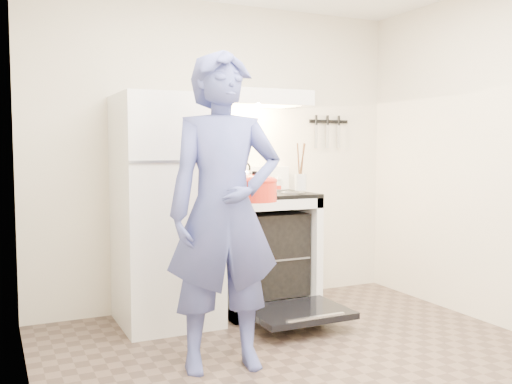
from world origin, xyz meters
TOP-DOWN VIEW (x-y plane):
  - floor at (0.00, 0.00)m, footprint 3.60×3.60m
  - back_wall at (0.00, 1.80)m, footprint 3.20×0.02m
  - refrigerator at (-0.58, 1.45)m, footprint 0.70×0.70m
  - stove_body at (0.23, 1.48)m, footprint 0.76×0.65m
  - cooktop at (0.23, 1.48)m, footprint 0.76×0.65m
  - backsplash at (0.23, 1.76)m, footprint 0.76×0.07m
  - oven_door at (0.23, 0.88)m, footprint 0.70×0.54m
  - oven_rack at (0.23, 1.48)m, footprint 0.60×0.52m
  - range_hood at (0.23, 1.55)m, footprint 0.76×0.50m
  - knife_strip at (1.05, 1.79)m, footprint 0.40×0.02m
  - pizza_stone at (0.27, 1.45)m, footprint 0.35×0.35m
  - tea_kettle at (0.11, 1.57)m, footprint 0.20×0.17m
  - utensil_jar at (0.44, 1.22)m, footprint 0.10×0.10m
  - person at (-0.52, 0.44)m, footprint 0.74×0.54m
  - dutch_oven at (-0.18, 0.74)m, footprint 0.36×0.29m

SIDE VIEW (x-z plane):
  - floor at x=0.00m, z-range 0.00..0.00m
  - oven_door at x=0.23m, z-range 0.10..0.15m
  - oven_rack at x=0.23m, z-range 0.43..0.45m
  - pizza_stone at x=0.27m, z-range 0.45..0.46m
  - stove_body at x=0.23m, z-range 0.00..0.92m
  - refrigerator at x=-0.58m, z-range 0.00..1.70m
  - cooktop at x=0.23m, z-range 0.92..0.95m
  - person at x=-0.52m, z-range 0.00..1.88m
  - dutch_oven at x=-0.18m, z-range 0.91..1.15m
  - utensil_jar at x=0.44m, z-range 0.98..1.11m
  - backsplash at x=0.23m, z-range 0.95..1.15m
  - tea_kettle at x=0.11m, z-range 0.95..1.20m
  - back_wall at x=0.00m, z-range 0.00..2.50m
  - knife_strip at x=1.05m, z-range 1.54..1.56m
  - range_hood at x=0.23m, z-range 1.65..1.77m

